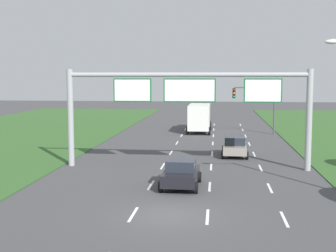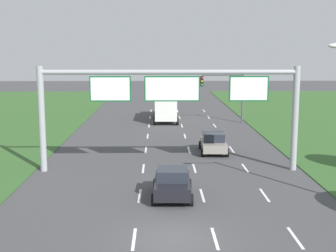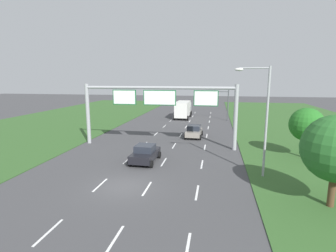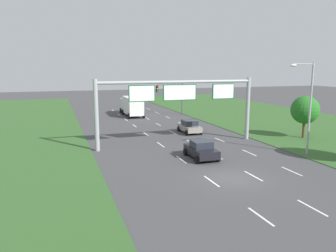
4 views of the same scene
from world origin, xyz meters
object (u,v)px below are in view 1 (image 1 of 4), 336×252
car_near_red (235,146)px  traffic_light_mast (257,100)px  car_lead_silver (181,174)px  box_truck (200,117)px  sign_gantry (189,98)px

car_near_red → traffic_light_mast: bearing=80.6°
traffic_light_mast → car_lead_silver: bearing=-104.0°
box_truck → traffic_light_mast: bearing=-17.3°
sign_gantry → car_near_red: bearing=57.1°
box_truck → sign_gantry: size_ratio=0.49×
car_near_red → car_lead_silver: (-3.54, -11.14, -0.00)m
car_lead_silver → sign_gantry: size_ratio=0.23×
box_truck → sign_gantry: bearing=-89.5°
sign_gantry → traffic_light_mast: size_ratio=3.08×
car_lead_silver → box_truck: box_truck is taller
car_lead_silver → traffic_light_mast: bearing=77.7°
sign_gantry → traffic_light_mast: (6.42, 20.30, -1.08)m
traffic_light_mast → sign_gantry: bearing=-107.5°
car_near_red → car_lead_silver: size_ratio=1.00×
traffic_light_mast → car_near_red: bearing=-101.2°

